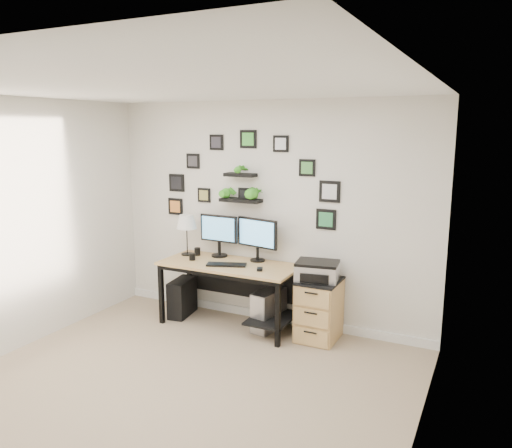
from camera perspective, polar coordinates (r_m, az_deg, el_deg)
The scene contains 14 objects.
room at distance 6.16m, azimuth 1.17°, elevation -10.36°, with size 4.00×4.00×4.00m.
desk at distance 5.82m, azimuth -2.62°, elevation -5.65°, with size 1.60×0.70×0.75m.
monitor_left at distance 6.02m, azimuth -4.27°, elevation -0.97°, with size 0.50×0.20×0.51m.
monitor_right at distance 5.79m, azimuth 0.14°, elevation -1.37°, with size 0.54×0.21×0.51m.
keyboard at distance 5.68m, azimuth -3.39°, elevation -4.66°, with size 0.45×0.14×0.02m, color black.
mouse at distance 5.49m, azimuth 0.43°, elevation -5.18°, with size 0.06×0.09×0.03m, color black.
table_lamp at distance 6.13m, azimuth -7.94°, elevation 0.14°, with size 0.24×0.24×0.50m.
mug at distance 5.94m, azimuth -7.30°, elevation -3.73°, with size 0.07×0.07×0.08m, color black.
pen_cup at distance 6.15m, azimuth -6.72°, elevation -3.15°, with size 0.07×0.07×0.10m, color black.
pc_tower_black at distance 6.30m, azimuth -8.43°, elevation -8.29°, with size 0.20×0.45×0.45m, color black.
pc_tower_grey at distance 5.80m, azimuth 1.44°, elevation -9.82°, with size 0.28×0.49×0.46m.
file_cabinet at distance 5.57m, azimuth 7.20°, elevation -9.67°, with size 0.43×0.53×0.67m.
printer at distance 5.44m, azimuth 7.01°, elevation -5.33°, with size 0.49×0.42×0.20m.
wall_decor at distance 5.85m, azimuth -1.50°, elevation 4.74°, with size 2.27×0.18×1.09m.
Camera 1 is at (2.41, -3.22, 2.29)m, focal length 35.00 mm.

